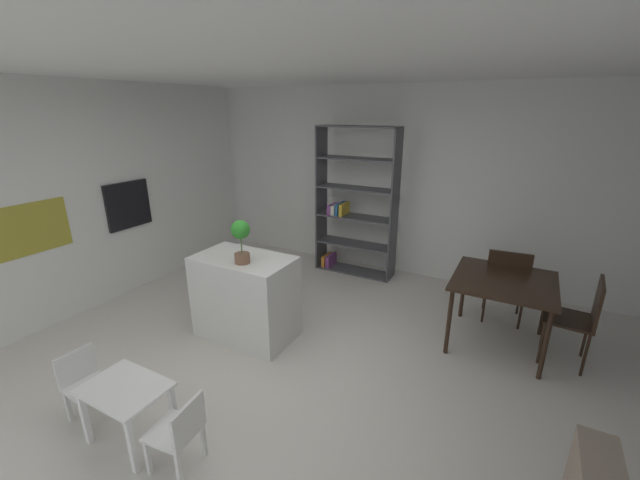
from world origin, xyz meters
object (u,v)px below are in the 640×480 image
at_px(child_chair_right, 180,431).
at_px(dining_chair_window_side, 582,314).
at_px(potted_plant_on_island, 241,237).
at_px(dining_table, 503,286).
at_px(dining_chair_far, 506,279).
at_px(built_in_oven, 128,205).
at_px(kitchen_island, 246,297).
at_px(open_bookshelf, 353,207).
at_px(child_table, 126,396).
at_px(child_chair_left, 85,382).

height_order(child_chair_right, dining_chair_window_side, dining_chair_window_side).
distance_m(potted_plant_on_island, dining_table, 2.70).
relative_size(child_chair_right, dining_chair_far, 0.62).
height_order(child_chair_right, dining_chair_far, dining_chair_far).
height_order(built_in_oven, dining_chair_far, built_in_oven).
relative_size(kitchen_island, open_bookshelf, 0.48).
bearing_deg(child_chair_right, dining_table, 139.68).
xyz_separation_m(open_bookshelf, child_chair_right, (0.40, -3.75, -0.70)).
bearing_deg(dining_table, child_chair_right, -123.20).
xyz_separation_m(kitchen_island, child_table, (0.15, -1.58, -0.06)).
relative_size(potted_plant_on_island, child_chair_left, 0.78).
xyz_separation_m(child_table, dining_chair_far, (2.29, 3.20, 0.15)).
height_order(built_in_oven, dining_table, built_in_oven).
distance_m(potted_plant_on_island, child_table, 1.66).
height_order(kitchen_island, open_bookshelf, open_bookshelf).
bearing_deg(kitchen_island, child_table, -84.49).
bearing_deg(dining_chair_far, built_in_oven, 12.09).
bearing_deg(potted_plant_on_island, child_chair_left, -107.77).
bearing_deg(kitchen_island, built_in_oven, 173.43).
bearing_deg(open_bookshelf, built_in_oven, -140.67).
relative_size(child_chair_left, dining_chair_far, 0.62).
relative_size(potted_plant_on_island, open_bookshelf, 0.21).
relative_size(dining_table, dining_chair_far, 1.07).
distance_m(open_bookshelf, child_table, 3.81).
xyz_separation_m(kitchen_island, potted_plant_on_island, (0.09, -0.12, 0.73)).
bearing_deg(child_table, dining_chair_window_side, 41.97).
relative_size(built_in_oven, child_chair_right, 1.10).
height_order(child_chair_right, child_chair_left, child_chair_left).
xyz_separation_m(potted_plant_on_island, dining_chair_window_side, (3.04, 1.22, -0.64)).
bearing_deg(kitchen_island, dining_chair_window_side, 19.44).
xyz_separation_m(kitchen_island, dining_chair_far, (2.44, 1.62, 0.09)).
relative_size(open_bookshelf, child_table, 3.58).
height_order(open_bookshelf, dining_chair_window_side, open_bookshelf).
bearing_deg(open_bookshelf, dining_chair_window_side, -20.60).
xyz_separation_m(child_chair_left, dining_table, (2.81, 2.69, 0.35)).
xyz_separation_m(potted_plant_on_island, open_bookshelf, (0.20, 2.29, -0.17)).
bearing_deg(child_table, kitchen_island, 95.51).
height_order(potted_plant_on_island, dining_chair_far, potted_plant_on_island).
bearing_deg(child_chair_right, kitchen_island, -163.68).
relative_size(child_table, child_chair_left, 1.06).
distance_m(dining_table, dining_chair_window_side, 0.71).
bearing_deg(kitchen_island, child_chair_right, -66.56).
distance_m(built_in_oven, child_table, 2.98).
distance_m(kitchen_island, potted_plant_on_island, 0.74).
height_order(child_table, dining_chair_window_side, dining_chair_window_side).
relative_size(built_in_oven, potted_plant_on_island, 1.40).
bearing_deg(dining_chair_window_side, dining_table, -86.37).
distance_m(potted_plant_on_island, open_bookshelf, 2.31).
distance_m(open_bookshelf, dining_chair_window_side, 3.08).
bearing_deg(open_bookshelf, child_chair_left, -100.01).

